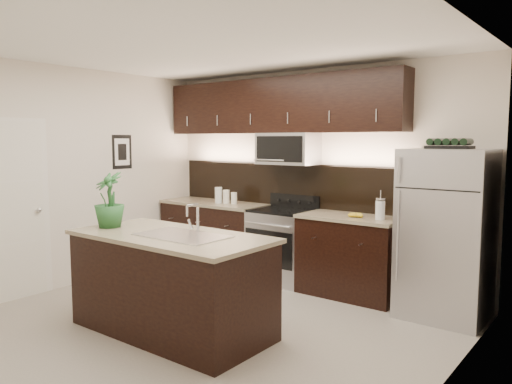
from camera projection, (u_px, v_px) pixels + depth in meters
ground at (207, 323)px, 4.95m from camera, size 4.50×4.50×0.00m
room_walls at (194, 152)px, 4.81m from camera, size 4.52×4.02×2.71m
counter_run at (270, 243)px, 6.51m from camera, size 3.51×0.65×0.94m
upper_fixtures at (278, 114)px, 6.44m from camera, size 3.49×0.40×1.66m
island at (172, 283)px, 4.69m from camera, size 1.96×0.96×0.94m
sink_faucet at (183, 234)px, 4.56m from camera, size 0.84×0.50×0.28m
refrigerator at (446, 234)px, 5.06m from camera, size 0.83×0.75×1.72m
wine_rack at (450, 144)px, 4.96m from camera, size 0.43×0.26×0.10m
plant at (109, 200)px, 4.98m from camera, size 0.33×0.33×0.55m
canisters at (224, 196)px, 6.88m from camera, size 0.33×0.15×0.22m
french_press at (380, 209)px, 5.48m from camera, size 0.11×0.11×0.31m
bananas at (352, 215)px, 5.66m from camera, size 0.20×0.17×0.05m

